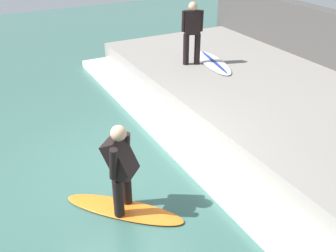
{
  "coord_description": "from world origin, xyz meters",
  "views": [
    {
      "loc": [
        -2.06,
        -5.5,
        4.11
      ],
      "look_at": [
        0.87,
        0.0,
        0.7
      ],
      "focal_mm": 42.0,
      "sensor_mm": 36.0,
      "label": 1
    }
  ],
  "objects_px": {
    "surfer_waiting_near": "(192,30)",
    "surfboard_riding": "(124,209)",
    "surfboard_waiting_near": "(214,62)",
    "surfer_riding": "(121,165)"
  },
  "relations": [
    {
      "from": "surfer_waiting_near",
      "to": "surfboard_riding",
      "type": "bearing_deg",
      "value": -132.0
    },
    {
      "from": "surfboard_riding",
      "to": "surfboard_waiting_near",
      "type": "relative_size",
      "value": 0.84
    },
    {
      "from": "surfer_waiting_near",
      "to": "surfboard_waiting_near",
      "type": "xyz_separation_m",
      "value": [
        0.55,
        -0.25,
        -0.88
      ]
    },
    {
      "from": "surfer_riding",
      "to": "surfboard_waiting_near",
      "type": "distance_m",
      "value": 5.66
    },
    {
      "from": "surfboard_waiting_near",
      "to": "surfboard_riding",
      "type": "bearing_deg",
      "value": -137.82
    },
    {
      "from": "surfboard_riding",
      "to": "surfer_riding",
      "type": "relative_size",
      "value": 1.18
    },
    {
      "from": "surfboard_riding",
      "to": "surfboard_waiting_near",
      "type": "height_order",
      "value": "surfboard_waiting_near"
    },
    {
      "from": "surfer_waiting_near",
      "to": "surfboard_waiting_near",
      "type": "bearing_deg",
      "value": -24.09
    },
    {
      "from": "surfer_waiting_near",
      "to": "surfboard_waiting_near",
      "type": "height_order",
      "value": "surfer_waiting_near"
    },
    {
      "from": "surfer_riding",
      "to": "surfer_waiting_near",
      "type": "height_order",
      "value": "surfer_waiting_near"
    }
  ]
}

